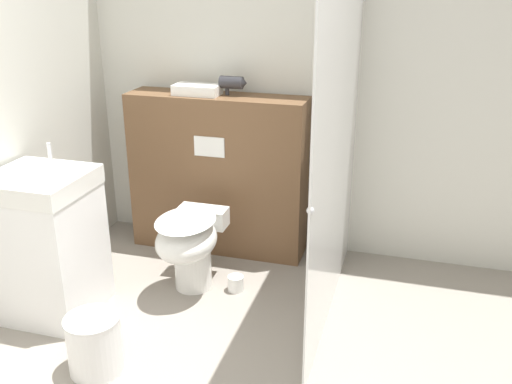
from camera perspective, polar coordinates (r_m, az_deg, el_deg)
The scene contains 9 objects.
wall_back at distance 4.09m, azimuth 1.76°, elevation 11.22°, with size 8.00×0.06×2.50m.
partition_panel at distance 4.16m, azimuth -3.80°, elevation 1.79°, with size 1.28×0.33×1.16m.
shower_glass at distance 3.22m, azimuth 8.18°, elevation 4.10°, with size 0.04×1.63×2.05m.
toilet at distance 3.68m, azimuth -6.65°, elevation -5.11°, with size 0.37×0.60×0.53m.
sink_vanity at distance 3.61m, azimuth -20.18°, elevation -4.92°, with size 0.54×0.53×1.03m.
hair_drier at distance 3.97m, azimuth -2.34°, elevation 10.86°, with size 0.19×0.09×0.13m.
folded_towel at distance 4.02m, azimuth -5.90°, elevation 10.14°, with size 0.32×0.18×0.07m.
spare_toilet_roll at distance 3.78m, azimuth -2.04°, elevation -9.11°, with size 0.10×0.10×0.10m.
waste_bin at distance 3.17m, azimuth -15.86°, elevation -14.42°, with size 0.29×0.29×0.31m.
Camera 1 is at (1.00, -1.66, 1.97)m, focal length 40.00 mm.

